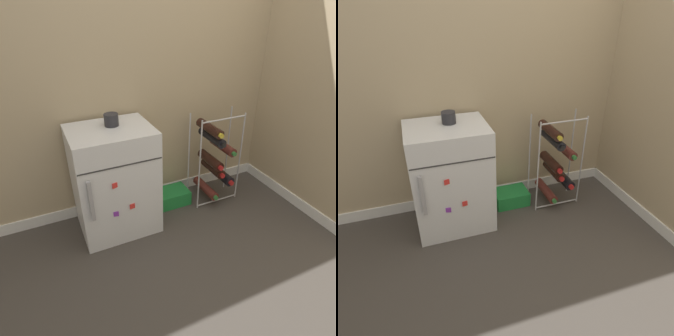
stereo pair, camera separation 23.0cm
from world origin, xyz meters
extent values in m
plane|color=#423D38|center=(0.00, 0.00, 0.00)|extent=(14.00, 14.00, 0.00)
cube|color=tan|center=(0.00, 0.68, 1.25)|extent=(6.80, 0.06, 2.50)
cube|color=white|center=(0.00, 0.64, 0.04)|extent=(6.80, 0.01, 0.09)
cube|color=silver|center=(-0.54, 0.40, 0.40)|extent=(0.56, 0.44, 0.80)
cube|color=#2D2D2D|center=(-0.54, 0.18, 0.63)|extent=(0.55, 0.00, 0.01)
cube|color=#9E9EA3|center=(-0.75, 0.16, 0.44)|extent=(0.02, 0.02, 0.29)
cube|color=purple|center=(-0.60, 0.17, 0.28)|extent=(0.04, 0.02, 0.04)
cube|color=red|center=(-0.49, 0.17, 0.31)|extent=(0.04, 0.01, 0.04)
cube|color=red|center=(-0.59, 0.17, 0.51)|extent=(0.04, 0.02, 0.04)
cylinder|color=#B2B2B7|center=(0.12, 0.32, 0.39)|extent=(0.01, 0.01, 0.78)
cylinder|color=#B2B2B7|center=(0.50, 0.32, 0.39)|extent=(0.01, 0.01, 0.78)
cylinder|color=#B2B2B7|center=(0.12, 0.50, 0.39)|extent=(0.01, 0.01, 0.78)
cylinder|color=#B2B2B7|center=(0.50, 0.50, 0.39)|extent=(0.01, 0.01, 0.78)
cylinder|color=#B2B2B7|center=(0.31, 0.32, 0.02)|extent=(0.38, 0.01, 0.01)
cylinder|color=#B2B2B7|center=(0.31, 0.32, 0.76)|extent=(0.38, 0.01, 0.01)
cylinder|color=#56231E|center=(0.25, 0.41, 0.11)|extent=(0.07, 0.30, 0.07)
cylinder|color=#2D7033|center=(0.25, 0.25, 0.11)|extent=(0.04, 0.02, 0.04)
cylinder|color=black|center=(0.39, 0.41, 0.21)|extent=(0.08, 0.29, 0.08)
cylinder|color=red|center=(0.39, 0.25, 0.21)|extent=(0.04, 0.02, 0.04)
cylinder|color=black|center=(0.30, 0.41, 0.30)|extent=(0.08, 0.26, 0.08)
cylinder|color=red|center=(0.30, 0.27, 0.30)|extent=(0.04, 0.02, 0.04)
cylinder|color=black|center=(0.27, 0.41, 0.38)|extent=(0.08, 0.28, 0.08)
cylinder|color=red|center=(0.27, 0.26, 0.38)|extent=(0.04, 0.02, 0.04)
cylinder|color=#56231E|center=(0.38, 0.41, 0.48)|extent=(0.07, 0.29, 0.07)
cylinder|color=#2D7033|center=(0.38, 0.25, 0.48)|extent=(0.03, 0.02, 0.03)
cylinder|color=black|center=(0.27, 0.41, 0.58)|extent=(0.07, 0.30, 0.07)
cylinder|color=black|center=(0.27, 0.25, 0.58)|extent=(0.03, 0.02, 0.03)
cylinder|color=black|center=(0.24, 0.41, 0.66)|extent=(0.07, 0.29, 0.07)
cylinder|color=gold|center=(0.24, 0.25, 0.66)|extent=(0.03, 0.02, 0.03)
cube|color=#1E7F38|center=(-0.04, 0.48, 0.06)|extent=(0.28, 0.20, 0.12)
cylinder|color=#28282D|center=(-0.51, 0.45, 0.84)|extent=(0.10, 0.10, 0.08)
camera|label=1|loc=(-0.97, -1.41, 1.54)|focal=32.00mm
camera|label=2|loc=(-0.75, -1.49, 1.54)|focal=32.00mm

